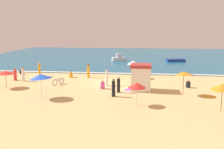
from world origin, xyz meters
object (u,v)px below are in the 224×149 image
(beach_umbrella_1, at_px, (184,73))
(small_boat_0, at_px, (176,60))
(beachgoer_2, at_px, (119,85))
(beach_umbrella_4, at_px, (133,62))
(beachgoer_10, at_px, (188,84))
(beach_umbrella_2, at_px, (41,76))
(small_boat_1, at_px, (119,58))
(beachgoer_0, at_px, (88,71))
(beachgoer_4, at_px, (113,88))
(beachgoer_1, at_px, (107,78))
(parked_bicycle, at_px, (58,81))
(beachgoer_8, at_px, (15,75))
(beachgoer_11, at_px, (71,75))
(beach_umbrella_0, at_px, (137,85))
(beachgoer_12, at_px, (22,72))
(beachgoer_9, at_px, (23,74))
(beachgoer_7, at_px, (39,70))
(lifeguard_cabana, at_px, (141,77))
(beachgoer_3, at_px, (103,85))
(beach_umbrella_5, at_px, (223,87))
(beach_umbrella_3, at_px, (5,72))

(beach_umbrella_1, distance_m, small_boat_0, 25.40)
(beach_umbrella_1, distance_m, beachgoer_2, 6.58)
(beach_umbrella_4, bearing_deg, beachgoer_10, -37.29)
(beach_umbrella_2, bearing_deg, small_boat_1, 80.31)
(beachgoer_0, bearing_deg, beachgoer_4, -64.78)
(beach_umbrella_2, relative_size, beach_umbrella_4, 1.19)
(beachgoer_1, xyz_separation_m, beachgoer_10, (9.08, -0.02, -0.51))
(parked_bicycle, distance_m, beachgoer_8, 6.35)
(beach_umbrella_1, distance_m, small_boat_1, 26.55)
(beachgoer_10, xyz_separation_m, beachgoer_11, (-14.46, 4.42, -0.04))
(beach_umbrella_0, distance_m, parked_bicycle, 11.99)
(beachgoer_1, distance_m, beachgoer_11, 6.97)
(beachgoer_8, bearing_deg, beach_umbrella_4, 12.39)
(beachgoer_2, xyz_separation_m, small_boat_0, (8.39, 24.95, -0.45))
(small_boat_0, bearing_deg, beach_umbrella_2, -118.78)
(beach_umbrella_2, distance_m, beachgoer_12, 14.60)
(parked_bicycle, relative_size, small_boat_1, 0.58)
(beachgoer_2, distance_m, beachgoer_9, 12.98)
(beachgoer_7, distance_m, beachgoer_8, 3.75)
(beachgoer_0, relative_size, beachgoer_11, 2.30)
(beach_umbrella_1, xyz_separation_m, beachgoer_1, (-8.07, 3.42, -1.29))
(lifeguard_cabana, bearing_deg, beachgoer_4, -130.20)
(beach_umbrella_2, bearing_deg, beachgoer_8, 129.40)
(beachgoer_4, xyz_separation_m, beachgoer_11, (-6.70, 9.25, -0.50))
(beachgoer_2, height_order, beachgoer_9, beachgoer_9)
(beachgoer_0, bearing_deg, beach_umbrella_2, -102.15)
(lifeguard_cabana, distance_m, beachgoer_4, 3.98)
(beachgoer_1, xyz_separation_m, beachgoer_4, (1.32, -4.85, -0.05))
(beachgoer_2, xyz_separation_m, beachgoer_10, (7.43, 3.09, -0.41))
(beach_umbrella_2, distance_m, beachgoer_3, 7.07)
(beachgoer_12, bearing_deg, beachgoer_9, -63.64)
(beach_umbrella_5, distance_m, beachgoer_2, 10.32)
(beachgoer_10, bearing_deg, beach_umbrella_5, -81.22)
(beachgoer_7, relative_size, beachgoer_9, 1.06)
(beach_umbrella_1, bearing_deg, beachgoer_0, 144.65)
(beach_umbrella_4, xyz_separation_m, beachgoer_9, (-13.37, -3.52, -1.25))
(beach_umbrella_5, relative_size, beachgoer_9, 1.49)
(beachgoer_0, height_order, beachgoer_7, beachgoer_0)
(beachgoer_4, distance_m, beachgoer_12, 18.04)
(beach_umbrella_3, bearing_deg, beachgoer_7, 82.36)
(beach_umbrella_2, xyz_separation_m, small_boat_1, (4.75, 27.82, -1.52))
(beach_umbrella_2, height_order, beach_umbrella_5, beach_umbrella_2)
(beach_umbrella_0, distance_m, beachgoer_11, 15.08)
(beachgoer_10, height_order, small_boat_0, beachgoer_10)
(beach_umbrella_0, xyz_separation_m, beach_umbrella_2, (-9.01, 1.39, 0.30))
(beach_umbrella_4, height_order, beachgoer_9, beach_umbrella_4)
(beachgoer_12, bearing_deg, parked_bicycle, -40.63)
(beach_umbrella_2, relative_size, beachgoer_0, 1.50)
(beachgoer_0, bearing_deg, beachgoer_12, 170.65)
(beachgoer_3, height_order, beachgoer_12, beachgoer_3)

